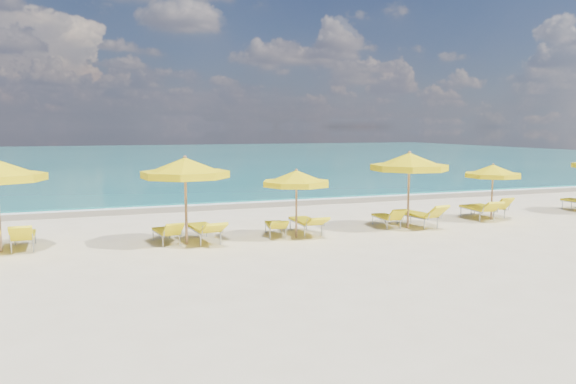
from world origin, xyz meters
name	(u,v)px	position (x,y,z in m)	size (l,w,h in m)	color
ground_plane	(304,235)	(0.00, 0.00, 0.00)	(120.00, 120.00, 0.00)	beige
ocean	(144,157)	(0.00, 48.00, 0.00)	(120.00, 80.00, 0.30)	#147070
wet_sand_band	(242,205)	(0.00, 7.40, 0.00)	(120.00, 2.60, 0.01)	tan
foam_line	(237,202)	(0.00, 8.20, 0.00)	(120.00, 1.20, 0.03)	white
whitecap_near	(93,188)	(-6.00, 17.00, 0.00)	(14.00, 0.36, 0.05)	white
whitecap_far	(285,171)	(8.00, 24.00, 0.00)	(18.00, 0.30, 0.05)	white
umbrella_3	(185,169)	(-3.74, -0.13, 2.20)	(3.14, 3.14, 2.58)	#AA7C55
umbrella_4	(296,179)	(-0.41, -0.34, 1.82)	(2.14, 2.14, 2.13)	#AA7C55
umbrella_5	(409,162)	(3.69, -0.13, 2.22)	(3.22, 3.22, 2.60)	#AA7C55
umbrella_6	(493,172)	(7.54, 0.36, 1.77)	(2.62, 2.62, 2.08)	#AA7C55
lounger_2_right	(24,241)	(-8.13, 0.82, 0.22)	(0.65, 1.79, 0.83)	#A5A8AD
lounger_3_left	(167,236)	(-4.26, 0.24, 0.20)	(0.76, 1.69, 0.75)	#A5A8AD
lounger_3_right	(204,234)	(-3.19, 0.04, 0.24)	(0.88, 2.12, 0.78)	#A5A8AD
lounger_4_left	(276,229)	(-0.90, 0.19, 0.20)	(0.83, 1.74, 0.65)	#A5A8AD
lounger_4_right	(306,226)	(0.14, 0.19, 0.23)	(0.67, 2.00, 0.72)	#A5A8AD
lounger_5_left	(387,221)	(3.17, 0.35, 0.20)	(0.64, 1.64, 0.76)	#A5A8AD
lounger_5_right	(418,219)	(4.24, 0.08, 0.24)	(0.98, 2.05, 0.88)	#A5A8AD
lounger_6_left	(478,213)	(7.16, 0.63, 0.24)	(0.84, 2.00, 0.82)	#A5A8AD
lounger_6_right	(488,211)	(7.90, 0.94, 0.22)	(0.70, 1.76, 0.85)	#A5A8AD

